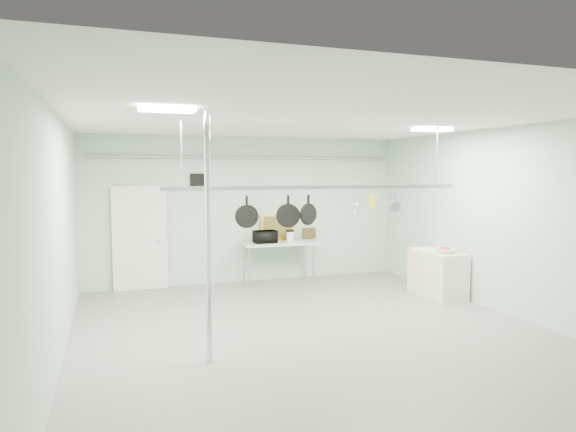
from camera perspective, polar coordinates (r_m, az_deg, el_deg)
name	(u,v)px	position (r m, az deg, el deg)	size (l,w,h in m)	color
floor	(315,334)	(7.93, 3.00, -12.96)	(8.00, 8.00, 0.00)	gray
ceiling	(316,120)	(7.59, 3.11, 10.64)	(7.00, 8.00, 0.02)	silver
back_wall	(247,210)	(11.37, -4.55, 0.69)	(7.00, 0.02, 3.20)	#A3C4B7
right_wall	(505,221)	(9.47, 23.00, -0.52)	(0.02, 8.00, 3.20)	#A3C4B7
door	(140,239)	(11.03, -16.12, -2.49)	(1.10, 0.10, 2.20)	silver
wall_vent	(197,181)	(11.10, -10.07, 3.89)	(0.30, 0.04, 0.30)	black
conduit_pipe	(248,157)	(11.26, -4.48, 6.51)	(0.07, 0.07, 6.60)	gray
chrome_pole	(208,238)	(6.54, -8.85, -2.45)	(0.08, 0.08, 3.20)	silver
prep_table	(279,245)	(11.25, -1.06, -3.27)	(1.60, 0.70, 0.91)	silver
side_cabinet	(437,274)	(10.50, 16.25, -6.17)	(0.60, 1.20, 0.90)	silver
pot_rack	(320,185)	(7.90, 3.59, 3.43)	(4.80, 0.06, 1.00)	#B7B7BC
light_panel_left	(167,109)	(6.27, -13.30, 11.46)	(0.65, 0.30, 0.05)	white
light_panel_right	(432,130)	(9.26, 15.72, 9.24)	(0.65, 0.30, 0.05)	white
microwave	(265,237)	(11.10, -2.56, -2.31)	(0.48, 0.33, 0.27)	black
coffee_canister	(290,236)	(11.33, 0.23, -2.29)	(0.17, 0.17, 0.22)	silver
painting_large	(278,227)	(11.52, -1.12, -1.26)	(0.78, 0.05, 0.58)	#C67A35
painting_small	(309,233)	(11.79, 2.38, -1.93)	(0.30, 0.04, 0.25)	#392B13
fruit_bowl	(446,251)	(10.19, 17.10, -3.69)	(0.39, 0.39, 0.10)	silver
skillet_left	(247,212)	(7.55, -4.61, 0.50)	(0.34, 0.06, 0.46)	black
skillet_mid	(288,211)	(7.74, 0.01, 0.51)	(0.36, 0.06, 0.49)	black
skillet_right	(308,210)	(7.85, 2.27, 0.64)	(0.33, 0.06, 0.47)	black
whisk	(354,204)	(8.16, 7.35, 1.30)	(0.17, 0.17, 0.32)	#A3A3A7
grater	(372,201)	(8.30, 9.34, 1.64)	(0.10, 0.02, 0.23)	#C68317
saucepan	(395,203)	(8.51, 11.76, 1.43)	(0.18, 0.10, 0.31)	silver
fruit_cluster	(446,248)	(10.18, 17.11, -3.46)	(0.24, 0.24, 0.09)	#AF1015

